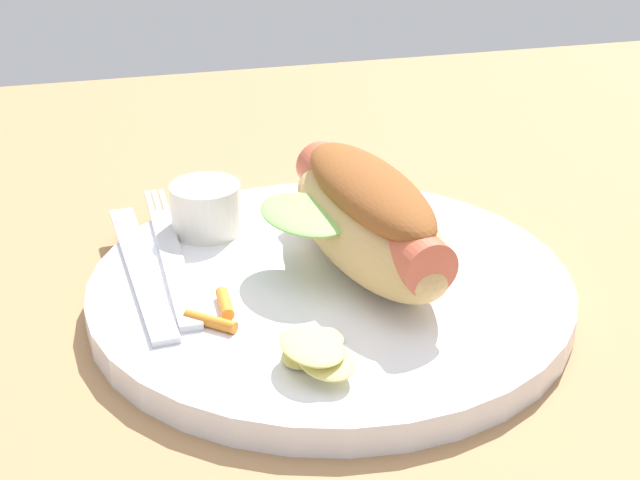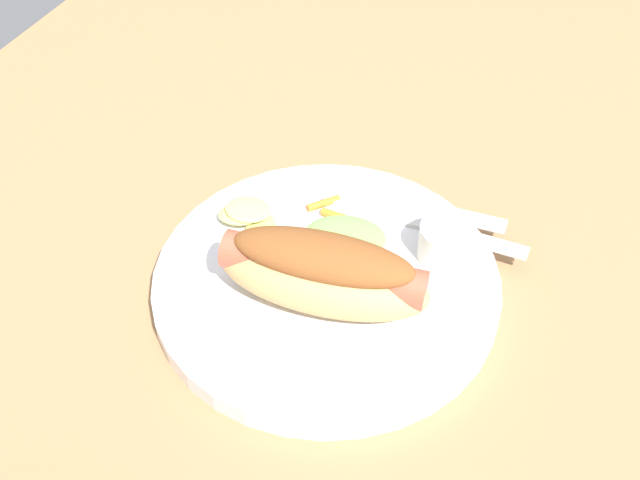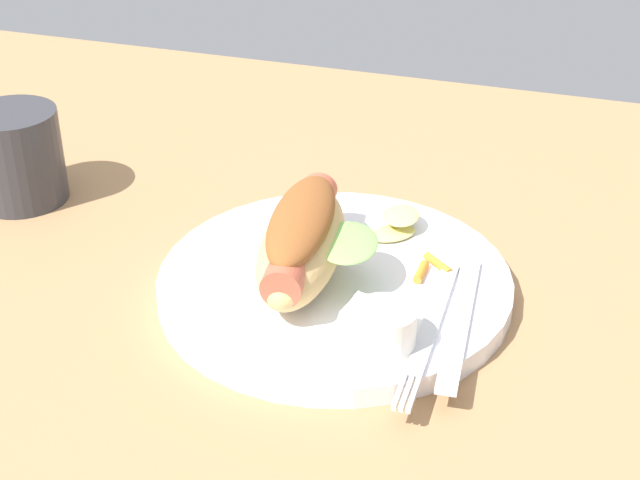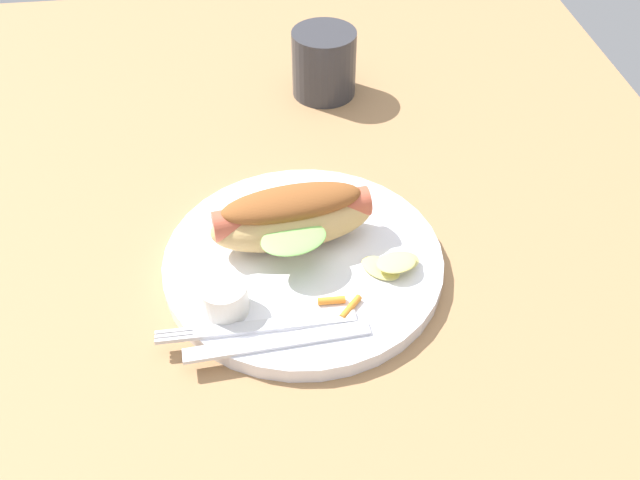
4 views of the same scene
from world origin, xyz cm
name	(u,v)px [view 1 (image 1 of 4)]	position (x,y,z in cm)	size (l,w,h in cm)	color
ground_plane	(351,314)	(0.00, 0.00, -0.90)	(120.00, 90.00, 1.80)	#9E754C
plate	(329,287)	(-1.20, 0.41, 0.80)	(26.18, 26.18, 1.60)	white
hot_dog	(367,216)	(1.01, 0.72, 4.71)	(10.29, 16.07, 5.95)	tan
sauce_ramekin	(206,208)	(-6.87, 7.36, 3.09)	(4.15, 4.15, 2.97)	white
fork	(171,254)	(-9.32, 4.48, 1.80)	(1.45, 16.99, 0.40)	silver
knife	(141,269)	(-11.10, 3.20, 1.78)	(15.63, 1.40, 0.36)	silver
chips_pile	(316,351)	(-3.96, -7.86, 2.37)	(4.54, 6.11, 1.55)	#DAD071
carrot_garnish	(218,312)	(-7.75, -2.62, 1.92)	(2.59, 3.89, 0.66)	orange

